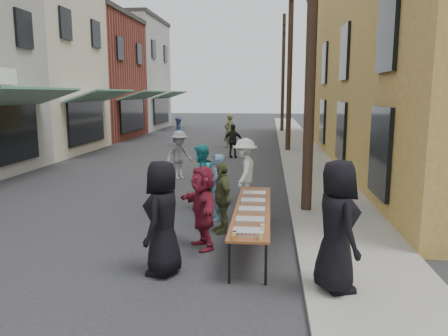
% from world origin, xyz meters
% --- Properties ---
extents(ground, '(120.00, 120.00, 0.00)m').
position_xyz_m(ground, '(0.00, 0.00, 0.00)').
color(ground, '#28282B').
rests_on(ground, ground).
extents(sidewalk, '(2.20, 60.00, 0.10)m').
position_xyz_m(sidewalk, '(5.00, 15.00, 0.05)').
color(sidewalk, gray).
rests_on(sidewalk, ground).
extents(storefront_row, '(8.00, 37.00, 9.00)m').
position_xyz_m(storefront_row, '(-10.00, 14.96, 4.12)').
color(storefront_row, maroon).
rests_on(storefront_row, ground).
extents(building_ochre, '(10.00, 28.00, 10.00)m').
position_xyz_m(building_ochre, '(11.10, 14.00, 5.00)').
color(building_ochre, '#AA7E3C').
rests_on(building_ochre, ground).
extents(utility_pole_near, '(0.26, 0.26, 9.00)m').
position_xyz_m(utility_pole_near, '(4.30, 3.00, 4.50)').
color(utility_pole_near, '#2D2116').
rests_on(utility_pole_near, ground).
extents(utility_pole_mid, '(0.26, 0.26, 9.00)m').
position_xyz_m(utility_pole_mid, '(4.30, 15.00, 4.50)').
color(utility_pole_mid, '#2D2116').
rests_on(utility_pole_mid, ground).
extents(utility_pole_far, '(0.26, 0.26, 9.00)m').
position_xyz_m(utility_pole_far, '(4.30, 27.00, 4.50)').
color(utility_pole_far, '#2D2116').
rests_on(utility_pole_far, ground).
extents(serving_table, '(0.70, 4.00, 0.75)m').
position_xyz_m(serving_table, '(3.03, 0.49, 0.71)').
color(serving_table, brown).
rests_on(serving_table, ground).
extents(catering_tray_sausage, '(0.50, 0.33, 0.08)m').
position_xyz_m(catering_tray_sausage, '(3.03, -1.16, 0.79)').
color(catering_tray_sausage, maroon).
rests_on(catering_tray_sausage, serving_table).
extents(catering_tray_foil_b, '(0.50, 0.33, 0.08)m').
position_xyz_m(catering_tray_foil_b, '(3.03, -0.51, 0.79)').
color(catering_tray_foil_b, '#B2B2B7').
rests_on(catering_tray_foil_b, serving_table).
extents(catering_tray_buns, '(0.50, 0.33, 0.08)m').
position_xyz_m(catering_tray_buns, '(3.03, 0.19, 0.79)').
color(catering_tray_buns, tan).
rests_on(catering_tray_buns, serving_table).
extents(catering_tray_foil_d, '(0.50, 0.33, 0.08)m').
position_xyz_m(catering_tray_foil_d, '(3.03, 0.89, 0.79)').
color(catering_tray_foil_d, '#B2B2B7').
rests_on(catering_tray_foil_d, serving_table).
extents(catering_tray_buns_end, '(0.50, 0.33, 0.08)m').
position_xyz_m(catering_tray_buns_end, '(3.03, 1.59, 0.79)').
color(catering_tray_buns_end, tan).
rests_on(catering_tray_buns_end, serving_table).
extents(condiment_jar_a, '(0.07, 0.07, 0.08)m').
position_xyz_m(condiment_jar_a, '(2.81, -1.46, 0.79)').
color(condiment_jar_a, '#A57F26').
rests_on(condiment_jar_a, serving_table).
extents(condiment_jar_b, '(0.07, 0.07, 0.08)m').
position_xyz_m(condiment_jar_b, '(2.81, -1.36, 0.79)').
color(condiment_jar_b, '#A57F26').
rests_on(condiment_jar_b, serving_table).
extents(condiment_jar_c, '(0.07, 0.07, 0.08)m').
position_xyz_m(condiment_jar_c, '(2.81, -1.26, 0.79)').
color(condiment_jar_c, '#A57F26').
rests_on(condiment_jar_c, serving_table).
extents(cup_stack, '(0.08, 0.08, 0.12)m').
position_xyz_m(cup_stack, '(3.23, -1.41, 0.81)').
color(cup_stack, tan).
rests_on(cup_stack, serving_table).
extents(guest_front_a, '(0.75, 1.02, 1.93)m').
position_xyz_m(guest_front_a, '(1.60, -1.08, 0.96)').
color(guest_front_a, black).
rests_on(guest_front_a, ground).
extents(guest_front_b, '(0.39, 0.59, 1.59)m').
position_xyz_m(guest_front_b, '(2.12, 2.17, 0.80)').
color(guest_front_b, '#527B9F').
rests_on(guest_front_b, ground).
extents(guest_front_c, '(0.74, 0.91, 1.72)m').
position_xyz_m(guest_front_c, '(1.60, 3.00, 0.86)').
color(guest_front_c, teal).
rests_on(guest_front_c, ground).
extents(guest_front_d, '(0.79, 1.24, 1.82)m').
position_xyz_m(guest_front_d, '(2.69, 3.74, 0.91)').
color(guest_front_d, white).
rests_on(guest_front_d, ground).
extents(guest_front_e, '(0.72, 0.98, 1.55)m').
position_xyz_m(guest_front_e, '(2.33, 1.24, 0.78)').
color(guest_front_e, '#545933').
rests_on(guest_front_e, ground).
extents(guest_queue_back, '(1.14, 1.57, 1.64)m').
position_xyz_m(guest_queue_back, '(2.07, 0.21, 0.82)').
color(guest_queue_back, maroon).
rests_on(guest_queue_back, ground).
extents(server, '(0.88, 1.10, 1.97)m').
position_xyz_m(server, '(4.35, -1.62, 1.08)').
color(server, black).
rests_on(server, sidewalk).
extents(passerby_left, '(1.22, 1.24, 1.71)m').
position_xyz_m(passerby_left, '(0.16, 7.14, 0.86)').
color(passerby_left, gray).
rests_on(passerby_left, ground).
extents(passerby_mid, '(0.99, 0.56, 1.60)m').
position_xyz_m(passerby_mid, '(1.65, 12.40, 0.80)').
color(passerby_mid, black).
rests_on(passerby_mid, ground).
extents(passerby_right, '(0.80, 0.80, 1.87)m').
position_xyz_m(passerby_right, '(1.08, 16.50, 0.93)').
color(passerby_right, brown).
rests_on(passerby_right, ground).
extents(passerby_far, '(0.74, 0.89, 1.68)m').
position_xyz_m(passerby_far, '(-1.93, 16.81, 0.84)').
color(passerby_far, '#556EA5').
rests_on(passerby_far, ground).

